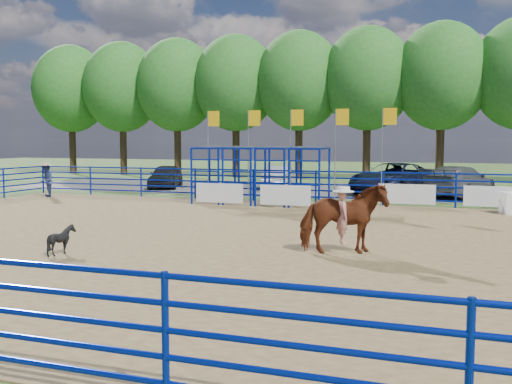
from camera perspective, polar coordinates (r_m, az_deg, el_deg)
ground at (r=16.52m, az=-1.88°, el=-4.77°), size 120.00×120.00×0.00m
arena_dirt at (r=16.52m, az=-1.88°, el=-4.74°), size 30.00×20.00×0.02m
gravel_strip at (r=32.85m, az=8.73°, el=0.17°), size 40.00×10.00×0.01m
horse_and_rider at (r=14.40m, az=8.70°, el=-2.44°), size 2.31×1.61×2.34m
calf at (r=15.05m, az=-18.87°, el=-4.53°), size 0.89×0.87×0.74m
spectator_cowboy at (r=30.29m, az=-20.24°, el=1.12°), size 0.98×1.01×1.69m
car_a at (r=34.52m, az=-9.02°, el=1.58°), size 2.85×4.43×1.40m
car_b at (r=33.47m, az=2.33°, el=1.50°), size 1.97×4.30×1.37m
car_c at (r=31.25m, az=13.53°, el=1.34°), size 4.74×6.49×1.64m
car_d at (r=30.41m, az=19.61°, el=1.01°), size 4.05×5.82×1.57m
perimeter_fence at (r=16.41m, az=-1.89°, el=-2.19°), size 30.10×20.10×1.50m
chute_assembly at (r=25.30m, az=1.21°, el=1.58°), size 19.32×2.41×4.20m
treeline at (r=41.87m, az=11.12°, el=11.53°), size 56.40×6.40×11.24m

